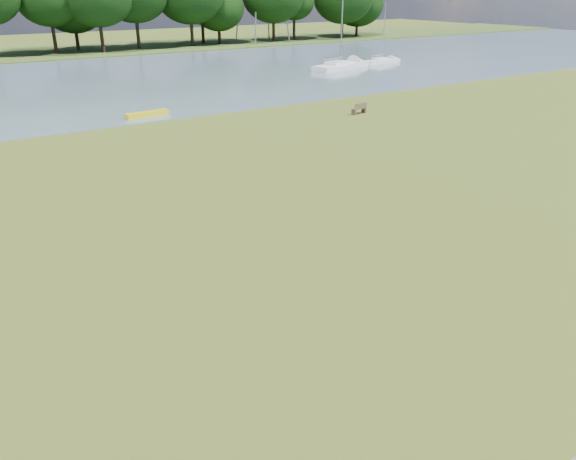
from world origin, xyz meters
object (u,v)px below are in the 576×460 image
riverbank_bench (359,109)px  sailboat_5 (340,64)px  sailboat_0 (382,60)px  kayak (147,114)px

riverbank_bench → sailboat_5: (13.91, 20.25, 0.16)m
sailboat_0 → kayak: bearing=-164.0°
riverbank_bench → kayak: 15.87m
kayak → sailboat_0: bearing=15.8°
kayak → sailboat_0: (35.19, 13.61, 0.25)m
riverbank_bench → sailboat_0: 30.29m
sailboat_0 → sailboat_5: (-7.48, -1.20, 0.11)m
riverbank_bench → sailboat_0: bearing=35.6°
riverbank_bench → kayak: size_ratio=0.43×
sailboat_0 → sailboat_5: size_ratio=0.72×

